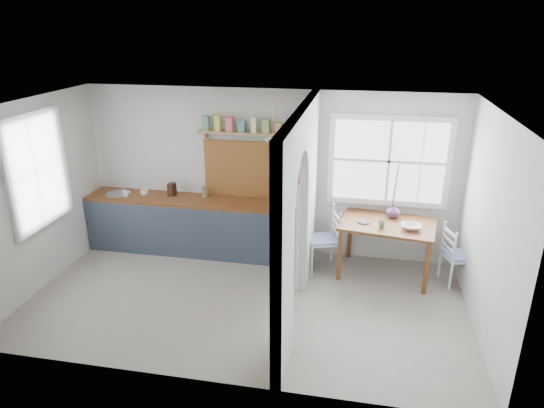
% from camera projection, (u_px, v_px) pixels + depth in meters
% --- Properties ---
extents(floor, '(5.80, 3.20, 0.01)m').
position_uv_depth(floor, '(246.00, 300.00, 6.54)').
color(floor, gray).
rests_on(floor, ground).
extents(ceiling, '(5.80, 3.20, 0.01)m').
position_uv_depth(ceiling, '(242.00, 107.00, 5.61)').
color(ceiling, beige).
rests_on(ceiling, walls).
extents(walls, '(5.81, 3.21, 2.60)m').
position_uv_depth(walls, '(244.00, 211.00, 6.07)').
color(walls, beige).
rests_on(walls, floor).
extents(partition, '(0.12, 3.20, 2.60)m').
position_uv_depth(partition, '(300.00, 202.00, 5.95)').
color(partition, beige).
rests_on(partition, floor).
extents(kitchen_window, '(0.10, 1.16, 1.50)m').
position_uv_depth(kitchen_window, '(35.00, 171.00, 6.46)').
color(kitchen_window, white).
rests_on(kitchen_window, walls).
extents(nook_window, '(1.76, 0.10, 1.30)m').
position_uv_depth(nook_window, '(389.00, 161.00, 7.08)').
color(nook_window, white).
rests_on(nook_window, walls).
extents(counter, '(3.50, 0.60, 0.90)m').
position_uv_depth(counter, '(197.00, 224.00, 7.79)').
color(counter, brown).
rests_on(counter, floor).
extents(sink, '(0.40, 0.40, 0.02)m').
position_uv_depth(sink, '(118.00, 194.00, 7.84)').
color(sink, silver).
rests_on(sink, counter).
extents(backsplash, '(1.65, 0.03, 0.90)m').
position_uv_depth(backsplash, '(256.00, 170.00, 7.54)').
color(backsplash, olive).
rests_on(backsplash, walls).
extents(shelf, '(1.75, 0.20, 0.21)m').
position_uv_depth(shelf, '(254.00, 129.00, 7.22)').
color(shelf, tan).
rests_on(shelf, walls).
extents(pendant_lamp, '(0.26, 0.26, 0.16)m').
position_uv_depth(pendant_lamp, '(273.00, 144.00, 6.89)').
color(pendant_lamp, beige).
rests_on(pendant_lamp, ceiling).
extents(utensil_rail, '(0.02, 0.50, 0.02)m').
position_uv_depth(utensil_rail, '(302.00, 180.00, 6.74)').
color(utensil_rail, silver).
rests_on(utensil_rail, partition).
extents(dining_table, '(1.43, 1.07, 0.82)m').
position_uv_depth(dining_table, '(385.00, 249.00, 7.07)').
color(dining_table, brown).
rests_on(dining_table, floor).
extents(chair_left, '(0.55, 0.55, 0.95)m').
position_uv_depth(chair_left, '(323.00, 239.00, 7.24)').
color(chair_left, silver).
rests_on(chair_left, floor).
extents(chair_right, '(0.50, 0.50, 0.88)m').
position_uv_depth(chair_right, '(459.00, 255.00, 6.82)').
color(chair_right, silver).
rests_on(chair_right, floor).
extents(kettle, '(0.25, 0.22, 0.27)m').
position_uv_depth(kettle, '(291.00, 199.00, 7.24)').
color(kettle, white).
rests_on(kettle, counter).
extents(mug_a, '(0.13, 0.13, 0.09)m').
position_uv_depth(mug_a, '(126.00, 194.00, 7.71)').
color(mug_a, white).
rests_on(mug_a, counter).
extents(mug_b, '(0.16, 0.16, 0.10)m').
position_uv_depth(mug_b, '(144.00, 192.00, 7.76)').
color(mug_b, white).
rests_on(mug_b, counter).
extents(knife_block, '(0.11, 0.14, 0.21)m').
position_uv_depth(knife_block, '(172.00, 189.00, 7.73)').
color(knife_block, '#301D11').
rests_on(knife_block, counter).
extents(jar, '(0.11, 0.11, 0.16)m').
position_uv_depth(jar, '(205.00, 192.00, 7.69)').
color(jar, olive).
rests_on(jar, counter).
extents(towel_magenta, '(0.02, 0.03, 0.61)m').
position_uv_depth(towel_magenta, '(299.00, 253.00, 7.26)').
color(towel_magenta, '#DB2488').
rests_on(towel_magenta, counter).
extents(towel_orange, '(0.02, 0.03, 0.51)m').
position_uv_depth(towel_orange, '(298.00, 256.00, 7.19)').
color(towel_orange, orange).
rests_on(towel_orange, counter).
extents(bowl, '(0.28, 0.28, 0.07)m').
position_uv_depth(bowl, '(411.00, 227.00, 6.72)').
color(bowl, silver).
rests_on(bowl, dining_table).
extents(table_cup, '(0.12, 0.12, 0.10)m').
position_uv_depth(table_cup, '(382.00, 224.00, 6.76)').
color(table_cup, '#64955F').
rests_on(table_cup, dining_table).
extents(plate, '(0.19, 0.19, 0.02)m').
position_uv_depth(plate, '(364.00, 222.00, 6.95)').
color(plate, '#3A2A2C').
rests_on(plate, dining_table).
extents(vase, '(0.23, 0.23, 0.21)m').
position_uv_depth(vase, '(393.00, 211.00, 7.08)').
color(vase, '#4B335A').
rests_on(vase, dining_table).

